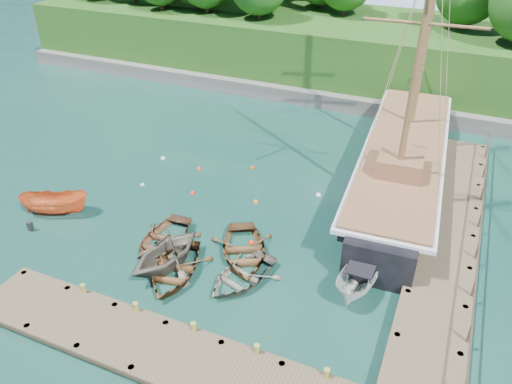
% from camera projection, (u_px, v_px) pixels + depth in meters
% --- Properties ---
extents(ground, '(160.00, 160.00, 0.00)m').
position_uv_depth(ground, '(209.00, 260.00, 26.73)').
color(ground, '#113B35').
rests_on(ground, ground).
extents(dock_near, '(20.00, 3.20, 1.10)m').
position_uv_depth(dock_near, '(178.00, 357.00, 20.79)').
color(dock_near, '#4F422F').
rests_on(dock_near, ground).
extents(dock_east, '(3.20, 24.00, 1.10)m').
position_uv_depth(dock_east, '(448.00, 232.00, 28.05)').
color(dock_east, '#4F422F').
rests_on(dock_east, ground).
extents(bollard_0, '(0.26, 0.26, 0.45)m').
position_uv_depth(bollard_0, '(86.00, 301.00, 24.12)').
color(bollard_0, olive).
rests_on(bollard_0, ground).
extents(bollard_1, '(0.26, 0.26, 0.45)m').
position_uv_depth(bollard_1, '(138.00, 319.00, 23.11)').
color(bollard_1, olive).
rests_on(bollard_1, ground).
extents(bollard_2, '(0.26, 0.26, 0.45)m').
position_uv_depth(bollard_2, '(195.00, 340.00, 22.11)').
color(bollard_2, olive).
rests_on(bollard_2, ground).
extents(bollard_3, '(0.26, 0.26, 0.45)m').
position_uv_depth(bollard_3, '(257.00, 362.00, 21.10)').
color(bollard_3, olive).
rests_on(bollard_3, ground).
extents(rowboat_0, '(3.49, 4.75, 0.96)m').
position_uv_depth(rowboat_0, '(163.00, 245.00, 27.76)').
color(rowboat_0, brown).
rests_on(rowboat_0, ground).
extents(rowboat_1, '(4.82, 5.24, 2.32)m').
position_uv_depth(rowboat_1, '(168.00, 267.00, 26.20)').
color(rowboat_1, '#5D594B').
rests_on(rowboat_1, ground).
extents(rowboat_2, '(4.16, 5.20, 0.96)m').
position_uv_depth(rowboat_2, '(175.00, 274.00, 25.75)').
color(rowboat_2, brown).
rests_on(rowboat_2, ground).
extents(rowboat_3, '(4.18, 4.96, 0.88)m').
position_uv_depth(rowboat_3, '(242.00, 280.00, 25.34)').
color(rowboat_3, slate).
rests_on(rowboat_3, ground).
extents(rowboat_4, '(5.40, 5.97, 1.01)m').
position_uv_depth(rowboat_4, '(243.00, 257.00, 26.93)').
color(rowboat_4, brown).
rests_on(rowboat_4, ground).
extents(motorboat_orange, '(4.44, 3.05, 1.61)m').
position_uv_depth(motorboat_orange, '(57.00, 213.00, 30.42)').
color(motorboat_orange, orange).
rests_on(motorboat_orange, ground).
extents(cabin_boat_white, '(2.15, 4.55, 1.70)m').
position_uv_depth(cabin_boat_white, '(358.00, 288.00, 24.86)').
color(cabin_boat_white, silver).
rests_on(cabin_boat_white, ground).
extents(schooner, '(6.29, 28.00, 20.59)m').
position_uv_depth(schooner, '(401.00, 167.00, 32.86)').
color(schooner, black).
rests_on(schooner, ground).
extents(mooring_buoy_0, '(0.29, 0.29, 0.29)m').
position_uv_depth(mooring_buoy_0, '(142.00, 185.00, 33.15)').
color(mooring_buoy_0, silver).
rests_on(mooring_buoy_0, ground).
extents(mooring_buoy_1, '(0.31, 0.31, 0.31)m').
position_uv_depth(mooring_buoy_1, '(193.00, 193.00, 32.28)').
color(mooring_buoy_1, red).
rests_on(mooring_buoy_1, ground).
extents(mooring_buoy_2, '(0.35, 0.35, 0.35)m').
position_uv_depth(mooring_buoy_2, '(256.00, 203.00, 31.39)').
color(mooring_buoy_2, orange).
rests_on(mooring_buoy_2, ground).
extents(mooring_buoy_3, '(0.34, 0.34, 0.34)m').
position_uv_depth(mooring_buoy_3, '(318.00, 196.00, 32.08)').
color(mooring_buoy_3, white).
rests_on(mooring_buoy_3, ground).
extents(mooring_buoy_4, '(0.33, 0.33, 0.33)m').
position_uv_depth(mooring_buoy_4, '(199.00, 169.00, 34.96)').
color(mooring_buoy_4, '#ED4C22').
rests_on(mooring_buoy_4, ground).
extents(mooring_buoy_5, '(0.34, 0.34, 0.34)m').
position_uv_depth(mooring_buoy_5, '(252.00, 168.00, 35.08)').
color(mooring_buoy_5, '#DD4607').
rests_on(mooring_buoy_5, ground).
extents(mooring_buoy_6, '(0.35, 0.35, 0.35)m').
position_uv_depth(mooring_buoy_6, '(163.00, 159.00, 36.25)').
color(mooring_buoy_6, white).
rests_on(mooring_buoy_6, ground).
extents(mooring_buoy_7, '(0.35, 0.35, 0.35)m').
position_uv_depth(mooring_buoy_7, '(252.00, 243.00, 27.92)').
color(mooring_buoy_7, '#F62B03').
rests_on(mooring_buoy_7, ground).
extents(headland, '(51.00, 19.31, 12.90)m').
position_uv_depth(headland, '(239.00, 9.00, 52.38)').
color(headland, '#474744').
rests_on(headland, ground).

